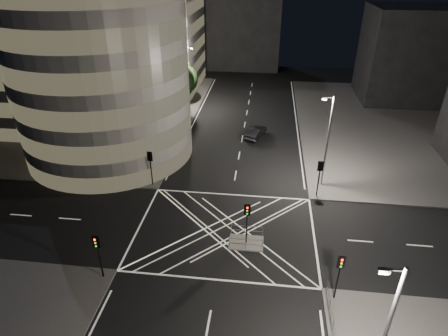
# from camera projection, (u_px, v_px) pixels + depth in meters

# --- Properties ---
(ground) EXTENTS (120.00, 120.00, 0.00)m
(ground) POSITION_uv_depth(u_px,v_px,m) (225.00, 231.00, 34.21)
(ground) COLOR black
(ground) RESTS_ON ground
(sidewalk_far_left) EXTENTS (42.00, 42.00, 0.15)m
(sidewalk_far_left) POSITION_uv_depth(u_px,v_px,m) (67.00, 111.00, 60.50)
(sidewalk_far_left) COLOR #4B4947
(sidewalk_far_left) RESTS_ON ground
(sidewalk_far_right) EXTENTS (42.00, 42.00, 0.15)m
(sidewalk_far_right) POSITION_uv_depth(u_px,v_px,m) (444.00, 128.00, 54.50)
(sidewalk_far_right) COLOR #4B4947
(sidewalk_far_right) RESTS_ON ground
(central_island) EXTENTS (3.00, 2.00, 0.15)m
(central_island) POSITION_uv_depth(u_px,v_px,m) (246.00, 243.00, 32.67)
(central_island) COLOR slate
(central_island) RESTS_ON ground
(office_tower_curved) EXTENTS (30.00, 29.00, 27.20)m
(office_tower_curved) POSITION_uv_depth(u_px,v_px,m) (77.00, 42.00, 46.31)
(office_tower_curved) COLOR gray
(office_tower_curved) RESTS_ON sidewalk_far_left
(office_block_rear) EXTENTS (24.00, 16.00, 22.00)m
(office_block_rear) POSITION_uv_depth(u_px,v_px,m) (131.00, 25.00, 67.28)
(office_block_rear) COLOR gray
(office_block_rear) RESTS_ON sidewalk_far_left
(building_right_far) EXTENTS (14.00, 12.00, 15.00)m
(building_right_far) POSITION_uv_depth(u_px,v_px,m) (408.00, 55.00, 62.32)
(building_right_far) COLOR black
(building_right_far) RESTS_ON sidewalk_far_right
(building_far_end) EXTENTS (18.00, 8.00, 18.00)m
(building_far_end) POSITION_uv_depth(u_px,v_px,m) (238.00, 25.00, 80.31)
(building_far_end) COLOR black
(building_far_end) RESTS_ON ground
(tree_a) EXTENTS (5.05, 5.05, 7.19)m
(tree_a) POSITION_uv_depth(u_px,v_px,m) (140.00, 140.00, 40.89)
(tree_a) COLOR black
(tree_a) RESTS_ON sidewalk_far_left
(tree_b) EXTENTS (4.50, 4.50, 7.60)m
(tree_b) POSITION_uv_depth(u_px,v_px,m) (154.00, 113.00, 45.72)
(tree_b) COLOR black
(tree_b) RESTS_ON sidewalk_far_left
(tree_c) EXTENTS (3.58, 3.58, 6.34)m
(tree_c) POSITION_uv_depth(u_px,v_px,m) (167.00, 103.00, 51.27)
(tree_c) COLOR black
(tree_c) RESTS_ON sidewalk_far_left
(tree_d) EXTENTS (5.32, 5.32, 8.61)m
(tree_d) POSITION_uv_depth(u_px,v_px,m) (177.00, 81.00, 55.82)
(tree_d) COLOR black
(tree_d) RESTS_ON sidewalk_far_left
(tree_e) EXTENTS (4.09, 4.09, 6.46)m
(tree_e) POSITION_uv_depth(u_px,v_px,m) (185.00, 79.00, 61.72)
(tree_e) COLOR black
(tree_e) RESTS_ON sidewalk_far_left
(traffic_signal_fl) EXTENTS (0.55, 0.22, 4.00)m
(traffic_signal_fl) POSITION_uv_depth(u_px,v_px,m) (150.00, 162.00, 39.56)
(traffic_signal_fl) COLOR black
(traffic_signal_fl) RESTS_ON sidewalk_far_left
(traffic_signal_nl) EXTENTS (0.55, 0.22, 4.00)m
(traffic_signal_nl) POSITION_uv_depth(u_px,v_px,m) (98.00, 249.00, 27.81)
(traffic_signal_nl) COLOR black
(traffic_signal_nl) RESTS_ON sidewalk_near_left
(traffic_signal_fr) EXTENTS (0.55, 0.22, 4.00)m
(traffic_signal_fr) POSITION_uv_depth(u_px,v_px,m) (320.00, 172.00, 37.74)
(traffic_signal_fr) COLOR black
(traffic_signal_fr) RESTS_ON sidewalk_far_right
(traffic_signal_nr) EXTENTS (0.55, 0.22, 4.00)m
(traffic_signal_nr) POSITION_uv_depth(u_px,v_px,m) (340.00, 269.00, 25.99)
(traffic_signal_nr) COLOR black
(traffic_signal_nr) RESTS_ON sidewalk_near_right
(traffic_signal_island) EXTENTS (0.55, 0.22, 4.00)m
(traffic_signal_island) POSITION_uv_depth(u_px,v_px,m) (247.00, 217.00, 31.27)
(traffic_signal_island) COLOR black
(traffic_signal_island) RESTS_ON central_island
(street_lamp_left_near) EXTENTS (1.25, 0.25, 10.00)m
(street_lamp_left_near) POSITION_uv_depth(u_px,v_px,m) (156.00, 120.00, 42.83)
(street_lamp_left_near) COLOR slate
(street_lamp_left_near) RESTS_ON sidewalk_far_left
(street_lamp_left_far) EXTENTS (1.25, 0.25, 10.00)m
(street_lamp_left_far) POSITION_uv_depth(u_px,v_px,m) (188.00, 77.00, 58.38)
(street_lamp_left_far) COLOR slate
(street_lamp_left_far) RESTS_ON sidewalk_far_left
(street_lamp_right_far) EXTENTS (1.25, 0.25, 10.00)m
(street_lamp_right_far) POSITION_uv_depth(u_px,v_px,m) (327.00, 140.00, 38.28)
(street_lamp_right_far) COLOR slate
(street_lamp_right_far) RESTS_ON sidewalk_far_right
(railing_island_south) EXTENTS (2.80, 0.06, 1.10)m
(railing_island_south) POSITION_uv_depth(u_px,v_px,m) (246.00, 244.00, 31.58)
(railing_island_south) COLOR slate
(railing_island_south) RESTS_ON central_island
(railing_island_north) EXTENTS (2.80, 0.06, 1.10)m
(railing_island_north) POSITION_uv_depth(u_px,v_px,m) (247.00, 231.00, 33.14)
(railing_island_north) COLOR slate
(railing_island_north) RESTS_ON central_island
(sedan) EXTENTS (2.96, 4.91, 1.53)m
(sedan) POSITION_uv_depth(u_px,v_px,m) (256.00, 132.00, 51.55)
(sedan) COLOR black
(sedan) RESTS_ON ground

